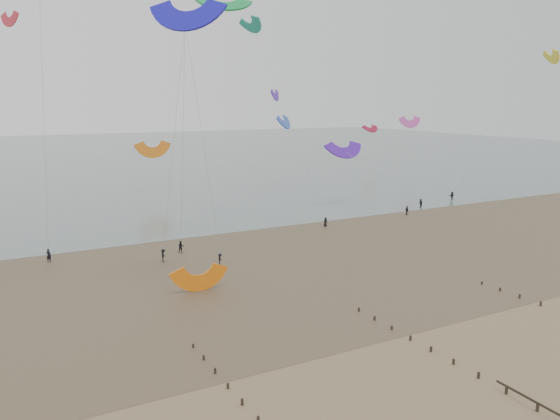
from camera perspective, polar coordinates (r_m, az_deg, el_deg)
The scene contains 6 objects.
ground at distance 47.35m, azimuth 13.10°, elevation -15.93°, with size 500.00×500.00×0.00m, color brown.
sea_and_shore at distance 73.20m, azimuth -7.50°, elevation -5.81°, with size 500.00×665.00×0.03m.
kitesurfer_lead at distance 80.37m, azimuth -23.02°, elevation -4.39°, with size 0.68×0.45×1.87m, color black.
kitesurfers at distance 93.65m, azimuth 3.24°, elevation -1.39°, with size 126.99×25.18×1.88m.
grounded_kite at distance 64.10m, azimuth -8.38°, elevation -8.35°, with size 5.72×3.00×4.36m, color orange, non-canonical shape.
kites_airborne at distance 119.66m, azimuth -18.87°, elevation 11.10°, with size 235.22×125.02×38.61m.
Camera 1 is at (-28.41, -31.22, 21.45)m, focal length 35.00 mm.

